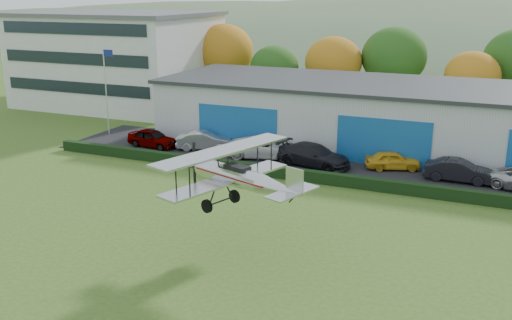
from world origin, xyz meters
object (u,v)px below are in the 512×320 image
at_px(car_0, 153,138).
at_px(car_5, 459,171).
at_px(office_block, 119,59).
at_px(car_2, 265,147).
at_px(biplane, 239,175).
at_px(hangar, 398,116).
at_px(car_1, 205,141).
at_px(flagpole, 106,82).
at_px(car_3, 314,155).
at_px(car_4, 393,160).

distance_m(car_0, car_5, 24.37).
bearing_deg(office_block, car_0, -47.13).
xyz_separation_m(car_2, biplane, (5.46, -16.72, 3.39)).
xyz_separation_m(hangar, car_2, (-8.90, -7.52, -1.81)).
height_order(car_2, car_5, car_2).
bearing_deg(car_5, hangar, 35.76).
bearing_deg(office_block, hangar, -12.01).
distance_m(office_block, car_1, 23.95).
bearing_deg(car_1, hangar, -82.71).
bearing_deg(biplane, flagpole, 159.22).
bearing_deg(car_3, office_block, 74.13).
distance_m(flagpole, car_2, 16.54).
height_order(hangar, flagpole, flagpole).
xyz_separation_m(car_3, car_4, (5.60, 1.47, -0.15)).
bearing_deg(car_0, hangar, -60.43).
relative_size(car_4, biplane, 0.49).
relative_size(office_block, car_5, 4.48).
bearing_deg(flagpole, car_0, -20.88).
relative_size(car_4, car_5, 0.86).
relative_size(hangar, car_4, 10.24).
xyz_separation_m(car_2, car_4, (9.84, 0.76, -0.13)).
bearing_deg(car_3, flagpole, 96.07).
bearing_deg(flagpole, car_3, -6.35).
relative_size(office_block, flagpole, 2.57).
height_order(car_1, biplane, biplane).
height_order(car_1, car_3, car_3).
bearing_deg(flagpole, biplane, -40.42).
bearing_deg(car_4, flagpole, 68.11).
height_order(car_5, biplane, biplane).
bearing_deg(car_4, car_0, 74.35).
height_order(car_0, car_1, car_1).
bearing_deg(hangar, car_2, -139.79).
height_order(car_1, car_4, car_1).
height_order(hangar, biplane, biplane).
xyz_separation_m(car_0, car_5, (24.37, 0.53, 0.01)).
xyz_separation_m(car_5, biplane, (-9.04, -16.46, 3.43)).
relative_size(hangar, car_1, 8.82).
height_order(car_0, car_5, car_5).
bearing_deg(car_4, car_3, 84.53).
xyz_separation_m(car_1, car_3, (9.69, -0.88, 0.07)).
distance_m(flagpole, car_4, 26.15).
distance_m(car_1, car_2, 5.45).
distance_m(office_block, car_5, 41.58).
height_order(car_3, biplane, biplane).
bearing_deg(car_2, car_4, -100.89).
bearing_deg(office_block, car_5, -20.98).
height_order(hangar, office_block, office_block).
height_order(car_4, car_5, car_5).
bearing_deg(flagpole, hangar, 13.51).
distance_m(car_0, car_4, 19.77).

